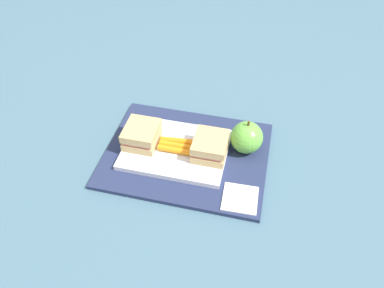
{
  "coord_description": "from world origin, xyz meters",
  "views": [
    {
      "loc": [
        0.15,
        -0.56,
        0.62
      ],
      "look_at": [
        0.01,
        0.0,
        0.04
      ],
      "focal_mm": 35.14,
      "sensor_mm": 36.0,
      "label": 1
    }
  ],
  "objects_px": {
    "sandwich_half_left": "(142,135)",
    "carrot_sticks_bundle": "(176,145)",
    "food_tray": "(176,149)",
    "sandwich_half_right": "(210,146)",
    "apple": "(247,137)",
    "paper_napkin": "(240,198)"
  },
  "relations": [
    {
      "from": "sandwich_half_left",
      "to": "carrot_sticks_bundle",
      "type": "xyz_separation_m",
      "value": [
        0.08,
        -0.0,
        -0.01
      ]
    },
    {
      "from": "food_tray",
      "to": "carrot_sticks_bundle",
      "type": "relative_size",
      "value": 2.96
    },
    {
      "from": "sandwich_half_right",
      "to": "apple",
      "type": "distance_m",
      "value": 0.08
    },
    {
      "from": "sandwich_half_right",
      "to": "paper_napkin",
      "type": "xyz_separation_m",
      "value": [
        0.08,
        -0.1,
        -0.03
      ]
    },
    {
      "from": "apple",
      "to": "carrot_sticks_bundle",
      "type": "bearing_deg",
      "value": -163.8
    },
    {
      "from": "carrot_sticks_bundle",
      "to": "apple",
      "type": "xyz_separation_m",
      "value": [
        0.15,
        0.04,
        0.02
      ]
    },
    {
      "from": "sandwich_half_right",
      "to": "paper_napkin",
      "type": "relative_size",
      "value": 1.14
    },
    {
      "from": "food_tray",
      "to": "sandwich_half_right",
      "type": "bearing_deg",
      "value": 0.0
    },
    {
      "from": "food_tray",
      "to": "sandwich_half_right",
      "type": "relative_size",
      "value": 2.88
    },
    {
      "from": "sandwich_half_right",
      "to": "carrot_sticks_bundle",
      "type": "bearing_deg",
      "value": -179.93
    },
    {
      "from": "sandwich_half_left",
      "to": "paper_napkin",
      "type": "relative_size",
      "value": 1.14
    },
    {
      "from": "sandwich_half_right",
      "to": "apple",
      "type": "height_order",
      "value": "apple"
    },
    {
      "from": "apple",
      "to": "sandwich_half_right",
      "type": "bearing_deg",
      "value": -149.1
    },
    {
      "from": "carrot_sticks_bundle",
      "to": "paper_napkin",
      "type": "distance_m",
      "value": 0.19
    },
    {
      "from": "food_tray",
      "to": "carrot_sticks_bundle",
      "type": "bearing_deg",
      "value": -10.98
    },
    {
      "from": "food_tray",
      "to": "paper_napkin",
      "type": "xyz_separation_m",
      "value": [
        0.16,
        -0.1,
        -0.0
      ]
    },
    {
      "from": "sandwich_half_left",
      "to": "food_tray",
      "type": "bearing_deg",
      "value": 0.0
    },
    {
      "from": "food_tray",
      "to": "apple",
      "type": "relative_size",
      "value": 2.75
    },
    {
      "from": "food_tray",
      "to": "apple",
      "type": "bearing_deg",
      "value": 16.12
    },
    {
      "from": "sandwich_half_left",
      "to": "paper_napkin",
      "type": "distance_m",
      "value": 0.26
    },
    {
      "from": "sandwich_half_right",
      "to": "paper_napkin",
      "type": "height_order",
      "value": "sandwich_half_right"
    },
    {
      "from": "food_tray",
      "to": "paper_napkin",
      "type": "height_order",
      "value": "food_tray"
    }
  ]
}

